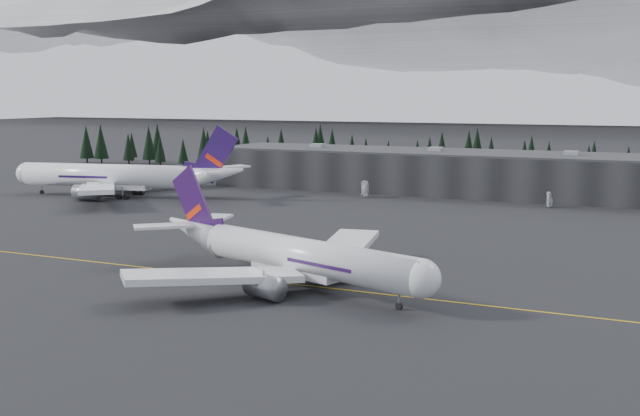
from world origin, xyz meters
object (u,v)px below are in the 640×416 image
at_px(jet_main, 285,253).
at_px(gse_vehicle_a, 365,195).
at_px(jet_parked, 126,177).
at_px(terminal, 467,173).
at_px(gse_vehicle_b, 550,205).

relative_size(jet_main, gse_vehicle_a, 11.84).
bearing_deg(jet_parked, terminal, -161.63).
distance_m(terminal, gse_vehicle_b, 35.30).
bearing_deg(terminal, gse_vehicle_a, -138.07).
distance_m(jet_main, jet_parked, 119.73).
height_order(gse_vehicle_a, gse_vehicle_b, gse_vehicle_b).
height_order(jet_main, gse_vehicle_a, jet_main).
height_order(terminal, jet_main, jet_main).
xyz_separation_m(jet_main, jet_parked, (-92.27, 76.30, 1.06)).
bearing_deg(gse_vehicle_b, jet_parked, -106.23).
bearing_deg(gse_vehicle_a, jet_parked, -144.91).
xyz_separation_m(terminal, jet_main, (4.30, -127.24, -1.38)).
bearing_deg(jet_main, gse_vehicle_b, 95.58).
bearing_deg(jet_main, gse_vehicle_a, 123.30).
xyz_separation_m(terminal, jet_parked, (-87.97, -50.94, -0.32)).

